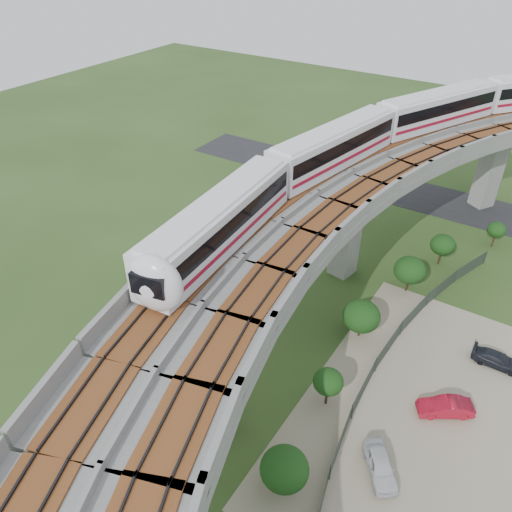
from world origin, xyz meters
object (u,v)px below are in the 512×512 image
object	(u,v)px
car_red	(445,407)
car_dark	(497,360)
car_white	(380,465)
metro_train	(403,134)

from	to	relation	value
car_red	car_dark	world-z (taller)	car_red
car_red	car_white	bearing A→B (deg)	-50.25
car_red	metro_train	bearing A→B (deg)	179.93
metro_train	car_white	bearing A→B (deg)	-69.66
metro_train	car_white	distance (m)	28.55
metro_train	car_dark	xyz separation A→B (m)	(13.32, -11.05, -11.73)
metro_train	car_white	world-z (taller)	metro_train
car_dark	metro_train	bearing A→B (deg)	48.71
car_white	metro_train	bearing A→B (deg)	73.46
car_white	car_dark	xyz separation A→B (m)	(4.26, 13.40, -0.11)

